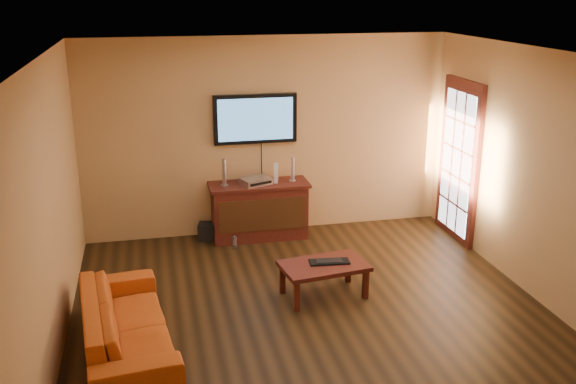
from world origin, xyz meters
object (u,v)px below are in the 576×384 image
object	(u,v)px
sofa	(126,317)
keyboard	(329,262)
coffee_table	(324,268)
bottle	(235,243)
game_console	(276,173)
speaker_right	(293,170)
television	(255,119)
speaker_left	(224,174)
subwoofer	(207,231)
media_console	(259,210)
av_receiver	(256,181)

from	to	relation	value
sofa	keyboard	size ratio (longest dim) A/B	4.23
coffee_table	bottle	size ratio (longest dim) A/B	5.30
game_console	speaker_right	bearing A→B (deg)	12.55
television	speaker_left	distance (m)	0.84
subwoofer	media_console	bearing A→B (deg)	7.10
coffee_table	subwoofer	bearing A→B (deg)	119.40
bottle	keyboard	xyz separation A→B (m)	(0.85, -1.52, 0.31)
coffee_table	game_console	distance (m)	2.00
speaker_left	bottle	size ratio (longest dim) A/B	1.92
television	speaker_left	bearing A→B (deg)	-154.68
speaker_right	bottle	size ratio (longest dim) A/B	1.75
av_receiver	subwoofer	distance (m)	0.98
media_console	speaker_left	bearing A→B (deg)	-179.41
coffee_table	speaker_left	world-z (taller)	speaker_left
keyboard	sofa	bearing A→B (deg)	-161.01
sofa	keyboard	distance (m)	2.31
coffee_table	sofa	world-z (taller)	sofa
television	bottle	size ratio (longest dim) A/B	5.92
television	speaker_right	size ratio (longest dim) A/B	3.38
speaker_left	av_receiver	size ratio (longest dim) A/B	0.96
bottle	keyboard	distance (m)	1.77
media_console	sofa	world-z (taller)	media_console
speaker_right	coffee_table	bearing A→B (deg)	-92.29
sofa	speaker_left	world-z (taller)	speaker_left
sofa	subwoofer	bearing A→B (deg)	-27.10
coffee_table	speaker_right	xyz separation A→B (m)	(0.08, 1.90, 0.60)
subwoofer	keyboard	xyz separation A→B (m)	(1.17, -1.95, 0.29)
speaker_right	subwoofer	xyz separation A→B (m)	(-1.18, 0.07, -0.81)
media_console	coffee_table	distance (m)	1.92
speaker_right	keyboard	size ratio (longest dim) A/B	0.73
coffee_table	keyboard	distance (m)	0.10
game_console	keyboard	bearing A→B (deg)	-67.82
speaker_right	av_receiver	distance (m)	0.53
speaker_right	av_receiver	size ratio (longest dim) A/B	0.87
television	speaker_left	xyz separation A→B (m)	(-0.47, -0.22, -0.67)
sofa	speaker_right	world-z (taller)	speaker_right
av_receiver	coffee_table	bearing A→B (deg)	-97.93
av_receiver	bottle	world-z (taller)	av_receiver
game_console	media_console	bearing A→B (deg)	-157.86
keyboard	subwoofer	bearing A→B (deg)	121.08
speaker_right	keyboard	xyz separation A→B (m)	(-0.01, -1.88, -0.53)
coffee_table	bottle	bearing A→B (deg)	117.14
speaker_right	subwoofer	distance (m)	1.44
sofa	subwoofer	xyz separation A→B (m)	(1.01, 2.70, -0.27)
sofa	subwoofer	distance (m)	2.89
media_console	coffee_table	bearing A→B (deg)	-78.27
media_console	coffee_table	world-z (taller)	media_console
subwoofer	television	bearing A→B (deg)	24.21
speaker_left	keyboard	xyz separation A→B (m)	(0.92, -1.86, -0.54)
coffee_table	keyboard	world-z (taller)	keyboard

